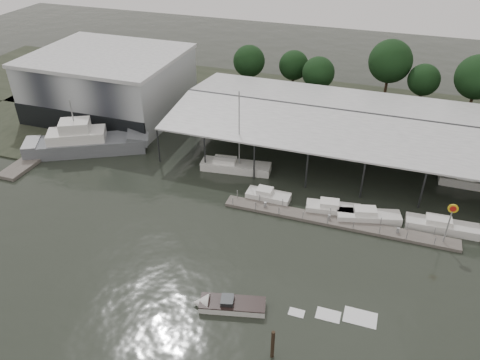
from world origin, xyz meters
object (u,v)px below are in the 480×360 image
(grey_trawler, at_px, (86,142))
(shell_fuel_sign, at_px, (451,217))
(speedboat_underway, at_px, (226,305))
(white_sailboat, at_px, (235,166))

(grey_trawler, bearing_deg, shell_fuel_sign, -34.01)
(shell_fuel_sign, bearing_deg, grey_trawler, 173.59)
(grey_trawler, bearing_deg, speedboat_underway, -63.67)
(grey_trawler, height_order, speedboat_underway, grey_trawler)
(grey_trawler, relative_size, white_sailboat, 1.49)
(shell_fuel_sign, xyz_separation_m, white_sailboat, (-27.76, 7.71, -3.28))
(speedboat_underway, bearing_deg, shell_fuel_sign, -153.34)
(grey_trawler, bearing_deg, white_sailboat, -22.64)
(shell_fuel_sign, distance_m, white_sailboat, 28.99)
(shell_fuel_sign, height_order, speedboat_underway, shell_fuel_sign)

